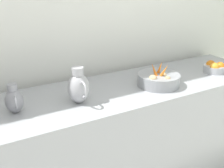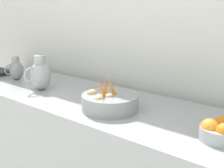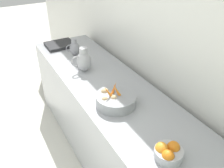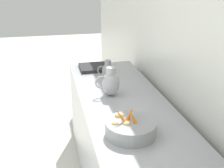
{
  "view_description": "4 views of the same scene",
  "coord_description": "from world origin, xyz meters",
  "px_view_note": "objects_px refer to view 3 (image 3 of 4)",
  "views": [
    {
      "loc": [
        0.11,
        -0.98,
        1.69
      ],
      "look_at": [
        -1.36,
        -0.17,
        1.01
      ],
      "focal_mm": 41.3,
      "sensor_mm": 36.0,
      "label": 1
    },
    {
      "loc": [
        -0.13,
        1.33,
        1.5
      ],
      "look_at": [
        -1.45,
        0.24,
        1.05
      ],
      "focal_mm": 46.96,
      "sensor_mm": 36.0,
      "label": 2
    },
    {
      "loc": [
        -0.57,
        1.66,
        2.11
      ],
      "look_at": [
        -1.4,
        0.19,
        1.06
      ],
      "focal_mm": 38.44,
      "sensor_mm": 36.0,
      "label": 3
    },
    {
      "loc": [
        -0.9,
        1.9,
        1.92
      ],
      "look_at": [
        -1.35,
        -0.11,
        1.12
      ],
      "focal_mm": 47.38,
      "sensor_mm": 36.0,
      "label": 4
    }
  ],
  "objects_px": {
    "orange_bowl": "(168,152)",
    "metal_pitcher_short": "(74,48)",
    "metal_pitcher_tall": "(84,61)",
    "vegetable_colander": "(116,100)"
  },
  "relations": [
    {
      "from": "orange_bowl",
      "to": "metal_pitcher_short",
      "type": "xyz_separation_m",
      "value": [
        -0.07,
        -1.73,
        0.04
      ]
    },
    {
      "from": "orange_bowl",
      "to": "metal_pitcher_tall",
      "type": "distance_m",
      "value": 1.32
    },
    {
      "from": "orange_bowl",
      "to": "metal_pitcher_short",
      "type": "distance_m",
      "value": 1.73
    },
    {
      "from": "vegetable_colander",
      "to": "orange_bowl",
      "type": "xyz_separation_m",
      "value": [
        -0.01,
        0.64,
        -0.01
      ]
    },
    {
      "from": "orange_bowl",
      "to": "vegetable_colander",
      "type": "bearing_deg",
      "value": -89.44
    },
    {
      "from": "orange_bowl",
      "to": "metal_pitcher_tall",
      "type": "bearing_deg",
      "value": -90.37
    },
    {
      "from": "metal_pitcher_tall",
      "to": "metal_pitcher_short",
      "type": "relative_size",
      "value": 1.31
    },
    {
      "from": "orange_bowl",
      "to": "metal_pitcher_short",
      "type": "height_order",
      "value": "metal_pitcher_short"
    },
    {
      "from": "metal_pitcher_tall",
      "to": "vegetable_colander",
      "type": "bearing_deg",
      "value": 88.74
    },
    {
      "from": "vegetable_colander",
      "to": "metal_pitcher_tall",
      "type": "bearing_deg",
      "value": -91.26
    }
  ]
}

